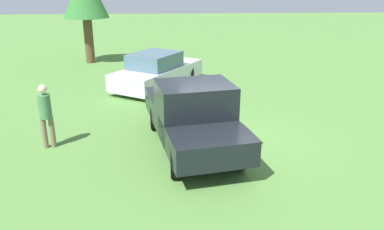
{
  "coord_description": "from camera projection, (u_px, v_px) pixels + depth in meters",
  "views": [
    {
      "loc": [
        9.66,
        -1.54,
        4.34
      ],
      "look_at": [
        0.21,
        -0.95,
        0.9
      ],
      "focal_mm": 35.58,
      "sensor_mm": 36.0,
      "label": 1
    }
  ],
  "objects": [
    {
      "name": "sedan_near",
      "position": [
        157.0,
        71.0,
        15.79
      ],
      "size": [
        4.7,
        3.93,
        1.45
      ],
      "rotation": [
        0.0,
        0.0,
        2.57
      ],
      "color": "black",
      "rests_on": "ground_plane"
    },
    {
      "name": "person_bystander",
      "position": [
        46.0,
        113.0,
        9.97
      ],
      "size": [
        0.38,
        0.38,
        1.75
      ],
      "rotation": [
        0.0,
        0.0,
        3.34
      ],
      "color": "#7A6B51",
      "rests_on": "ground_plane"
    },
    {
      "name": "pickup_truck",
      "position": [
        193.0,
        114.0,
        9.95
      ],
      "size": [
        5.02,
        2.71,
        1.84
      ],
      "rotation": [
        0.0,
        0.0,
        3.33
      ],
      "color": "black",
      "rests_on": "ground_plane"
    },
    {
      "name": "ground_plane",
      "position": [
        225.0,
        142.0,
        10.64
      ],
      "size": [
        80.0,
        80.0,
        0.0
      ],
      "primitive_type": "plane",
      "color": "#54843D"
    }
  ]
}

